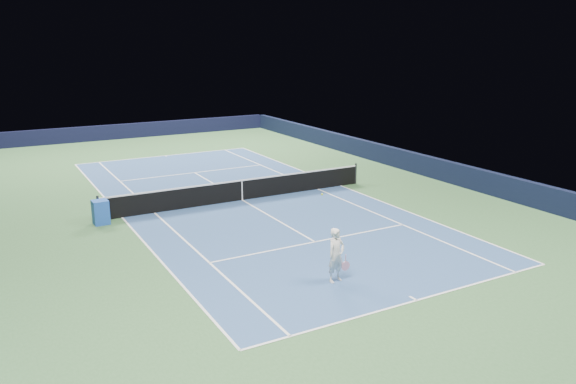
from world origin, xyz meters
TOP-DOWN VIEW (x-y plane):
  - ground at (0.00, 0.00)m, footprint 40.00×40.00m
  - wall_far at (0.00, 19.82)m, footprint 22.00×0.35m
  - wall_right at (10.82, 0.00)m, footprint 0.35×40.00m
  - court_surface at (0.00, 0.00)m, footprint 10.97×23.77m
  - baseline_far at (0.00, 11.88)m, footprint 10.97×0.08m
  - baseline_near at (0.00, -11.88)m, footprint 10.97×0.08m
  - sideline_doubles_right at (5.49, 0.00)m, footprint 0.08×23.77m
  - sideline_doubles_left at (-5.49, 0.00)m, footprint 0.08×23.77m
  - sideline_singles_right at (4.12, 0.00)m, footprint 0.08×23.77m
  - sideline_singles_left at (-4.12, 0.00)m, footprint 0.08×23.77m
  - service_line_far at (0.00, 6.40)m, footprint 8.23×0.08m
  - service_line_near at (0.00, -6.40)m, footprint 8.23×0.08m
  - center_service_line at (0.00, 0.00)m, footprint 0.08×12.80m
  - center_mark_far at (0.00, 11.73)m, footprint 0.08×0.30m
  - center_mark_near at (0.00, -11.73)m, footprint 0.08×0.30m
  - tennis_net at (0.00, 0.00)m, footprint 12.90×0.10m
  - sponsor_cube at (-6.40, -0.43)m, footprint 0.63×0.57m
  - tennis_player at (-1.27, -9.66)m, footprint 0.82×1.30m

SIDE VIEW (x-z plane):
  - ground at x=0.00m, z-range 0.00..0.00m
  - court_surface at x=0.00m, z-range 0.00..0.01m
  - baseline_far at x=0.00m, z-range 0.01..0.01m
  - baseline_near at x=0.00m, z-range 0.01..0.01m
  - sideline_doubles_right at x=5.49m, z-range 0.01..0.01m
  - sideline_doubles_left at x=-5.49m, z-range 0.01..0.01m
  - sideline_singles_right at x=4.12m, z-range 0.01..0.01m
  - sideline_singles_left at x=-4.12m, z-range 0.01..0.01m
  - service_line_far at x=0.00m, z-range 0.01..0.01m
  - service_line_near at x=0.00m, z-range 0.01..0.01m
  - center_service_line at x=0.00m, z-range 0.01..0.01m
  - center_mark_far at x=0.00m, z-range 0.01..0.01m
  - center_mark_near at x=0.00m, z-range 0.01..0.01m
  - sponsor_cube at x=-6.40m, z-range 0.00..0.98m
  - tennis_net at x=0.00m, z-range -0.03..1.04m
  - wall_far at x=0.00m, z-range 0.00..1.10m
  - wall_right at x=10.82m, z-range 0.00..1.10m
  - tennis_player at x=-1.27m, z-range -0.42..2.12m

